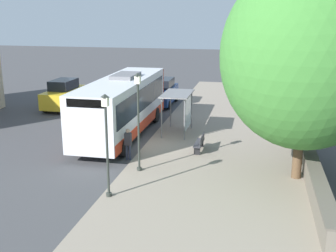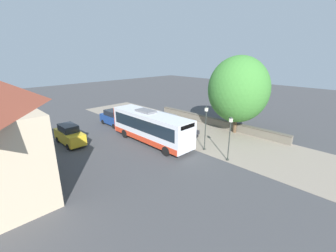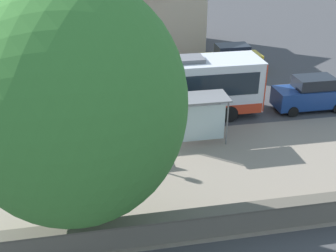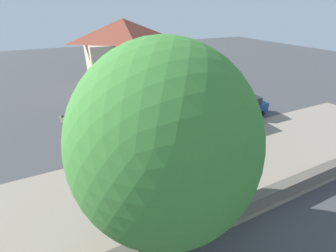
% 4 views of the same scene
% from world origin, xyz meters
% --- Properties ---
extents(ground_plane, '(120.00, 120.00, 0.00)m').
position_xyz_m(ground_plane, '(0.00, 0.00, 0.00)').
color(ground_plane, '#424244').
rests_on(ground_plane, ground).
extents(sidewalk_plaza, '(9.00, 44.00, 0.02)m').
position_xyz_m(sidewalk_plaza, '(-4.50, 0.00, 0.01)').
color(sidewalk_plaza, gray).
rests_on(sidewalk_plaza, ground).
extents(stone_wall, '(0.60, 20.00, 1.07)m').
position_xyz_m(stone_wall, '(-8.55, 0.00, 0.54)').
color(stone_wall, '#6B6356').
rests_on(stone_wall, ground).
extents(bus, '(2.78, 10.78, 3.62)m').
position_xyz_m(bus, '(1.83, -1.51, 1.88)').
color(bus, silver).
rests_on(bus, ground).
extents(bus_shelter, '(1.67, 2.90, 2.52)m').
position_xyz_m(bus_shelter, '(-1.48, -2.55, 2.08)').
color(bus_shelter, slate).
rests_on(bus_shelter, ground).
extents(pedestrian, '(0.34, 0.22, 1.64)m').
position_xyz_m(pedestrian, '(0.19, 2.68, 0.96)').
color(pedestrian, '#2D3347').
rests_on(pedestrian, ground).
extents(bench, '(0.40, 1.65, 0.88)m').
position_xyz_m(bench, '(-3.17, 0.58, 0.48)').
color(bench, '#333338').
rests_on(bench, ground).
extents(street_lamp_near, '(0.28, 0.28, 4.66)m').
position_xyz_m(street_lamp_near, '(-0.77, 4.02, 2.75)').
color(street_lamp_near, '#2D332D').
rests_on(street_lamp_near, ground).
extents(street_lamp_far, '(0.28, 0.28, 4.27)m').
position_xyz_m(street_lamp_far, '(-0.34, 7.04, 2.54)').
color(street_lamp_far, '#2D332D').
rests_on(street_lamp_far, ground).
extents(shade_tree, '(7.26, 7.26, 9.48)m').
position_xyz_m(shade_tree, '(-7.96, 3.38, 5.48)').
color(shade_tree, brown).
rests_on(shade_tree, ground).
extents(parked_car_behind_bus, '(1.85, 4.48, 2.09)m').
position_xyz_m(parked_car_behind_bus, '(1.35, -10.26, 1.01)').
color(parked_car_behind_bus, navy).
rests_on(parked_car_behind_bus, ground).
extents(parked_car_far_lane, '(1.90, 4.59, 2.21)m').
position_xyz_m(parked_car_far_lane, '(8.54, -7.48, 1.06)').
color(parked_car_far_lane, gold).
rests_on(parked_car_far_lane, ground).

